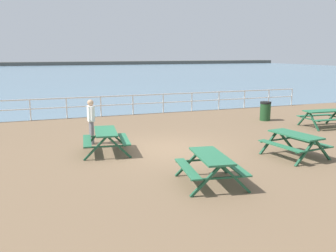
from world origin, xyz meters
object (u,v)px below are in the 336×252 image
at_px(picnic_table_seaward, 106,136).
at_px(litter_bin, 265,111).
at_px(picnic_table_far_left, 295,140).
at_px(picnic_table_near_right, 211,162).
at_px(picnic_table_far_right, 324,115).
at_px(visitor, 91,119).

relative_size(picnic_table_seaward, litter_bin, 2.10).
height_order(picnic_table_far_left, picnic_table_seaward, same).
bearing_deg(litter_bin, picnic_table_near_right, -132.68).
relative_size(picnic_table_far_right, litter_bin, 2.01).
bearing_deg(picnic_table_near_right, visitor, 30.24).
relative_size(picnic_table_far_left, litter_bin, 2.08).
distance_m(picnic_table_far_left, picnic_table_seaward, 6.24).
distance_m(picnic_table_near_right, visitor, 5.91).
xyz_separation_m(picnic_table_seaward, litter_bin, (8.73, 3.37, -0.10)).
height_order(picnic_table_seaward, visitor, visitor).
height_order(picnic_table_near_right, picnic_table_far_left, same).
height_order(picnic_table_near_right, litter_bin, litter_bin).
xyz_separation_m(picnic_table_far_right, litter_bin, (-1.45, 2.40, -0.10)).
height_order(picnic_table_far_right, picnic_table_seaward, same).
bearing_deg(picnic_table_seaward, picnic_table_near_right, -146.49).
bearing_deg(picnic_table_far_left, visitor, 47.48).
distance_m(picnic_table_seaward, litter_bin, 9.36).
bearing_deg(litter_bin, picnic_table_far_left, -117.04).
distance_m(visitor, litter_bin, 9.17).
xyz_separation_m(picnic_table_far_left, picnic_table_seaward, (-5.63, 2.68, 0.00)).
relative_size(picnic_table_near_right, picnic_table_far_right, 1.05).
xyz_separation_m(picnic_table_near_right, litter_bin, (6.81, 7.39, -0.10)).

